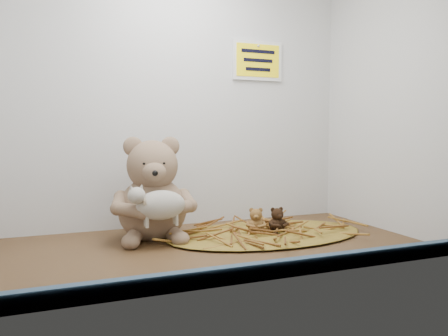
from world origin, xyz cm
name	(u,v)px	position (x,y,z in cm)	size (l,w,h in cm)	color
alcove_shell	(191,80)	(0.00, 9.00, 45.00)	(120.40, 60.20, 90.40)	#3D2615
front_rail	(247,273)	(0.00, -28.80, 1.80)	(119.28, 2.20, 3.60)	#32465F
straw_bed	(266,233)	(21.96, 5.72, 0.59)	(60.76, 35.28, 1.18)	brown
main_teddy	(152,188)	(-10.11, 14.25, 14.62)	(23.57, 24.88, 29.23)	#8B7056
toy_lamb	(161,205)	(-10.11, 3.77, 11.28)	(17.07, 10.42, 11.03)	beige
mini_teddy_tan	(256,219)	(18.82, 6.40, 4.91)	(6.01, 6.35, 7.46)	brown
mini_teddy_brown	(277,219)	(25.10, 5.04, 4.91)	(6.02, 6.35, 7.46)	black
wall_sign	(257,61)	(30.00, 29.40, 55.00)	(16.00, 1.20, 11.00)	yellow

